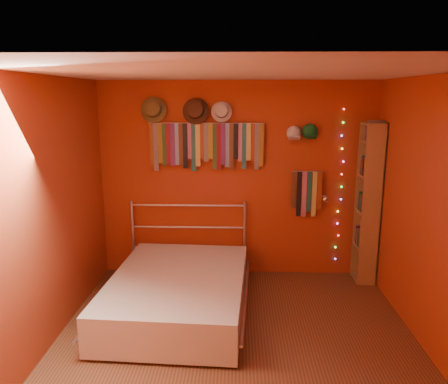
# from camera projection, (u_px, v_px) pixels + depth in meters

# --- Properties ---
(ground) EXTENTS (3.50, 3.50, 0.00)m
(ground) POSITION_uv_depth(u_px,v_px,m) (236.00, 344.00, 4.16)
(ground) COLOR #56301D
(ground) RESTS_ON ground
(back_wall) EXTENTS (3.50, 0.02, 2.50)m
(back_wall) POSITION_uv_depth(u_px,v_px,m) (237.00, 180.00, 5.59)
(back_wall) COLOR #A6311A
(back_wall) RESTS_ON ground
(right_wall) EXTENTS (0.02, 3.50, 2.50)m
(right_wall) POSITION_uv_depth(u_px,v_px,m) (436.00, 219.00, 3.83)
(right_wall) COLOR #A6311A
(right_wall) RESTS_ON ground
(left_wall) EXTENTS (0.02, 3.50, 2.50)m
(left_wall) POSITION_uv_depth(u_px,v_px,m) (43.00, 216.00, 3.94)
(left_wall) COLOR #A6311A
(left_wall) RESTS_ON ground
(ceiling) EXTENTS (3.50, 3.50, 0.02)m
(ceiling) POSITION_uv_depth(u_px,v_px,m) (238.00, 72.00, 3.61)
(ceiling) COLOR white
(ceiling) RESTS_ON back_wall
(tie_rack) EXTENTS (1.45, 0.03, 0.61)m
(tie_rack) POSITION_uv_depth(u_px,v_px,m) (206.00, 144.00, 5.44)
(tie_rack) COLOR silver
(tie_rack) RESTS_ON back_wall
(small_tie_rack) EXTENTS (0.40, 0.03, 0.59)m
(small_tie_rack) POSITION_uv_depth(u_px,v_px,m) (307.00, 192.00, 5.53)
(small_tie_rack) COLOR silver
(small_tie_rack) RESTS_ON back_wall
(fedora_olive) EXTENTS (0.32, 0.18, 0.32)m
(fedora_olive) POSITION_uv_depth(u_px,v_px,m) (153.00, 109.00, 5.33)
(fedora_olive) COLOR brown
(fedora_olive) RESTS_ON back_wall
(fedora_brown) EXTENTS (0.33, 0.18, 0.32)m
(fedora_brown) POSITION_uv_depth(u_px,v_px,m) (195.00, 111.00, 5.32)
(fedora_brown) COLOR #422617
(fedora_brown) RESTS_ON back_wall
(fedora_white) EXTENTS (0.26, 0.14, 0.25)m
(fedora_white) POSITION_uv_depth(u_px,v_px,m) (221.00, 111.00, 5.32)
(fedora_white) COLOR beige
(fedora_white) RESTS_ON back_wall
(cap_white) EXTENTS (0.18, 0.23, 0.18)m
(cap_white) POSITION_uv_depth(u_px,v_px,m) (294.00, 133.00, 5.39)
(cap_white) COLOR silver
(cap_white) RESTS_ON back_wall
(cap_green) EXTENTS (0.19, 0.23, 0.19)m
(cap_green) POSITION_uv_depth(u_px,v_px,m) (310.00, 132.00, 5.38)
(cap_green) COLOR #176A2B
(cap_green) RESTS_ON back_wall
(fairy_lights) EXTENTS (0.06, 0.02, 1.96)m
(fairy_lights) POSITION_uv_depth(u_px,v_px,m) (340.00, 187.00, 5.53)
(fairy_lights) COLOR #FF3333
(fairy_lights) RESTS_ON back_wall
(reading_lamp) EXTENTS (0.07, 0.31, 0.09)m
(reading_lamp) POSITION_uv_depth(u_px,v_px,m) (325.00, 199.00, 5.37)
(reading_lamp) COLOR silver
(reading_lamp) RESTS_ON back_wall
(bookshelf) EXTENTS (0.25, 0.34, 2.00)m
(bookshelf) POSITION_uv_depth(u_px,v_px,m) (371.00, 203.00, 5.38)
(bookshelf) COLOR olive
(bookshelf) RESTS_ON ground
(bed) EXTENTS (1.60, 2.09, 0.99)m
(bed) POSITION_uv_depth(u_px,v_px,m) (178.00, 292.00, 4.72)
(bed) COLOR silver
(bed) RESTS_ON ground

